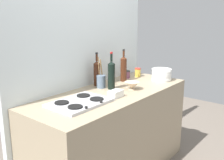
% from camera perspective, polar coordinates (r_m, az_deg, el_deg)
% --- Properties ---
extents(counter_block, '(1.80, 0.70, 0.90)m').
position_cam_1_polar(counter_block, '(2.77, 0.00, -11.50)').
color(counter_block, tan).
rests_on(counter_block, ground).
extents(backsplash_panel, '(1.90, 0.06, 2.21)m').
position_cam_1_polar(backsplash_panel, '(2.81, -6.05, 2.88)').
color(backsplash_panel, silver).
rests_on(backsplash_panel, ground).
extents(stovetop_hob, '(0.51, 0.36, 0.04)m').
position_cam_1_polar(stovetop_hob, '(2.28, -6.93, -4.77)').
color(stovetop_hob, '#B2B2B7').
rests_on(stovetop_hob, counter_block).
extents(plate_stack, '(0.23, 0.23, 0.13)m').
position_cam_1_polar(plate_stack, '(3.10, 10.54, 1.15)').
color(plate_stack, white).
rests_on(plate_stack, counter_block).
extents(wine_bottle_leftmost, '(0.07, 0.07, 0.35)m').
position_cam_1_polar(wine_bottle_leftmost, '(2.82, -3.24, 1.55)').
color(wine_bottle_leftmost, '#472314').
rests_on(wine_bottle_leftmost, counter_block).
extents(wine_bottle_mid_left, '(0.07, 0.07, 0.36)m').
position_cam_1_polar(wine_bottle_mid_left, '(3.00, 2.48, 2.50)').
color(wine_bottle_mid_left, '#472314').
rests_on(wine_bottle_mid_left, counter_block).
extents(wine_bottle_mid_right, '(0.07, 0.07, 0.38)m').
position_cam_1_polar(wine_bottle_mid_right, '(2.68, -0.13, 1.14)').
color(wine_bottle_mid_right, black).
rests_on(wine_bottle_mid_right, counter_block).
extents(mixing_bowl, '(0.15, 0.15, 0.08)m').
position_cam_1_polar(mixing_bowl, '(2.69, 4.30, -1.15)').
color(mixing_bowl, beige).
rests_on(mixing_bowl, counter_block).
extents(butter_dish, '(0.14, 0.09, 0.06)m').
position_cam_1_polar(butter_dish, '(2.44, 0.78, -2.97)').
color(butter_dish, white).
rests_on(butter_dish, counter_block).
extents(utensil_crock, '(0.09, 0.09, 0.32)m').
position_cam_1_polar(utensil_crock, '(2.74, -2.36, -0.21)').
color(utensil_crock, slate).
rests_on(utensil_crock, counter_block).
extents(condiment_jar_front, '(0.07, 0.07, 0.09)m').
position_cam_1_polar(condiment_jar_front, '(3.16, 3.24, 1.24)').
color(condiment_jar_front, '#66384C').
rests_on(condiment_jar_front, counter_block).
extents(condiment_jar_rear, '(0.07, 0.07, 0.11)m').
position_cam_1_polar(condiment_jar_rear, '(3.24, 5.51, 1.63)').
color(condiment_jar_rear, gold).
rests_on(condiment_jar_rear, counter_block).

